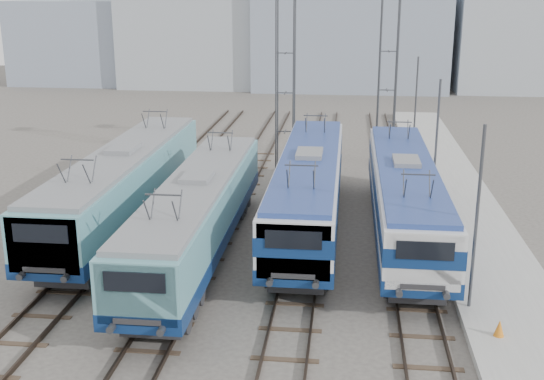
{
  "coord_description": "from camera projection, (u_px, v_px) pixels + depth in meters",
  "views": [
    {
      "loc": [
        4.01,
        -21.19,
        11.36
      ],
      "look_at": [
        0.83,
        7.0,
        2.97
      ],
      "focal_mm": 45.0,
      "sensor_mm": 36.0,
      "label": 1
    }
  ],
  "objects": [
    {
      "name": "building_center",
      "position": [
        351.0,
        10.0,
        79.95
      ],
      "size": [
        22.0,
        14.0,
        18.0
      ],
      "primitive_type": "cube",
      "color": "#8894A7",
      "rests_on": "ground"
    },
    {
      "name": "catenary_tower_west",
      "position": [
        286.0,
        67.0,
        42.93
      ],
      "size": [
        4.5,
        1.2,
        12.0
      ],
      "color": "#3F4247",
      "rests_on": "ground"
    },
    {
      "name": "locomotive_center_left",
      "position": [
        197.0,
        212.0,
        29.04
      ],
      "size": [
        2.82,
        17.8,
        3.35
      ],
      "color": "navy",
      "rests_on": "ground"
    },
    {
      "name": "locomotive_far_right",
      "position": [
        405.0,
        193.0,
        31.55
      ],
      "size": [
        2.84,
        17.95,
        3.37
      ],
      "color": "navy",
      "rests_on": "ground"
    },
    {
      "name": "mast_rear",
      "position": [
        415.0,
        108.0,
        46.71
      ],
      "size": [
        0.12,
        0.12,
        7.0
      ],
      "primitive_type": "cylinder",
      "color": "#3F4247",
      "rests_on": "ground"
    },
    {
      "name": "locomotive_center_right",
      "position": [
        309.0,
        185.0,
        32.57
      ],
      "size": [
        2.92,
        18.44,
        3.47
      ],
      "color": "navy",
      "rests_on": "ground"
    },
    {
      "name": "safety_cone",
      "position": [
        499.0,
        328.0,
        22.53
      ],
      "size": [
        0.34,
        0.34,
        0.58
      ],
      "primitive_type": "cone",
      "color": "orange",
      "rests_on": "platform"
    },
    {
      "name": "locomotive_far_left",
      "position": [
        124.0,
        182.0,
        33.17
      ],
      "size": [
        2.98,
        18.81,
        3.54
      ],
      "color": "navy",
      "rests_on": "ground"
    },
    {
      "name": "platform",
      "position": [
        483.0,
        251.0,
        30.33
      ],
      "size": [
        4.0,
        70.0,
        0.3
      ],
      "primitive_type": "cube",
      "color": "#9E9E99",
      "rests_on": "ground"
    },
    {
      "name": "building_west",
      "position": [
        201.0,
        26.0,
        82.45
      ],
      "size": [
        18.0,
        12.0,
        14.0
      ],
      "primitive_type": "cube",
      "color": "#A0A9B2",
      "rests_on": "ground"
    },
    {
      "name": "catenary_tower_east",
      "position": [
        388.0,
        65.0,
        44.14
      ],
      "size": [
        4.5,
        1.2,
        12.0
      ],
      "color": "#3F4247",
      "rests_on": "ground"
    },
    {
      "name": "mast_front",
      "position": [
        476.0,
        223.0,
        23.84
      ],
      "size": [
        0.12,
        0.12,
        7.0
      ],
      "primitive_type": "cylinder",
      "color": "#3F4247",
      "rests_on": "ground"
    },
    {
      "name": "building_east",
      "position": [
        524.0,
        37.0,
        78.65
      ],
      "size": [
        16.0,
        12.0,
        12.0
      ],
      "primitive_type": "cube",
      "color": "#A0A9B2",
      "rests_on": "ground"
    },
    {
      "name": "building_far_west",
      "position": [
        76.0,
        42.0,
        84.73
      ],
      "size": [
        14.0,
        10.0,
        10.0
      ],
      "primitive_type": "cube",
      "color": "#8894A7",
      "rests_on": "ground"
    },
    {
      "name": "ground",
      "position": [
        226.0,
        327.0,
        23.85
      ],
      "size": [
        160.0,
        160.0,
        0.0
      ],
      "primitive_type": "plane",
      "color": "#514C47"
    },
    {
      "name": "mast_mid",
      "position": [
        436.0,
        147.0,
        35.27
      ],
      "size": [
        0.12,
        0.12,
        7.0
      ],
      "primitive_type": "cylinder",
      "color": "#3F4247",
      "rests_on": "ground"
    }
  ]
}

